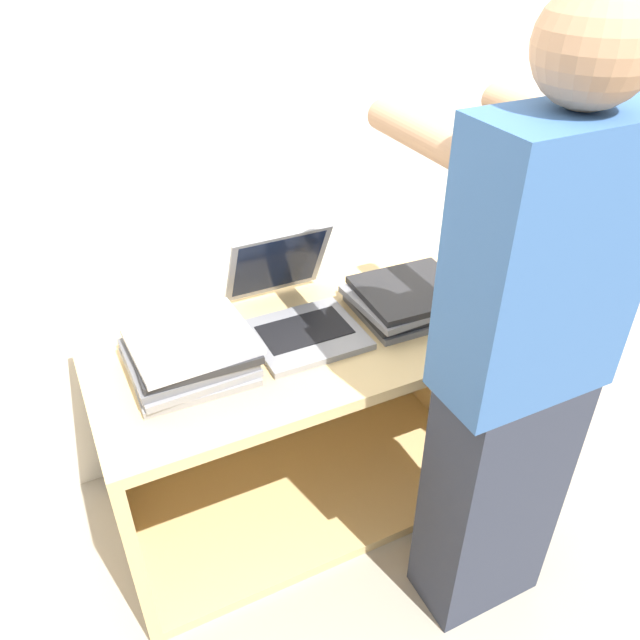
{
  "coord_description": "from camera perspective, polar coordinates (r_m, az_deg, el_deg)",
  "views": [
    {
      "loc": [
        -0.61,
        -1.04,
        1.75
      ],
      "look_at": [
        0.0,
        0.22,
        0.8
      ],
      "focal_mm": 35.0,
      "sensor_mm": 36.0,
      "label": 1
    }
  ],
  "objects": [
    {
      "name": "laptop_stack_left",
      "position": [
        1.72,
        -11.77,
        -3.09
      ],
      "size": [
        0.34,
        0.3,
        0.1
      ],
      "color": "gray",
      "rests_on": "cart"
    },
    {
      "name": "cart",
      "position": [
        2.1,
        -1.95,
        -8.1
      ],
      "size": [
        1.26,
        0.62,
        0.68
      ],
      "color": "tan",
      "rests_on": "ground_plane"
    },
    {
      "name": "wall_back",
      "position": [
        1.95,
        -6.85,
        17.65
      ],
      "size": [
        8.0,
        0.05,
        2.4
      ],
      "color": "silver",
      "rests_on": "ground_plane"
    },
    {
      "name": "person",
      "position": [
        1.54,
        17.61,
        -4.45
      ],
      "size": [
        0.4,
        0.53,
        1.65
      ],
      "color": "#2D3342",
      "rests_on": "ground_plane"
    },
    {
      "name": "laptop_open",
      "position": [
        1.85,
        -2.17,
        0.85
      ],
      "size": [
        0.31,
        0.41,
        0.27
      ],
      "color": "gray",
      "rests_on": "cart"
    },
    {
      "name": "ground_plane",
      "position": [
        2.13,
        2.72,
        -21.07
      ],
      "size": [
        12.0,
        12.0,
        0.0
      ],
      "primitive_type": "plane",
      "color": "#9E9384"
    },
    {
      "name": "laptop_stack_right",
      "position": [
        1.95,
        7.99,
        1.94
      ],
      "size": [
        0.35,
        0.3,
        0.08
      ],
      "color": "slate",
      "rests_on": "cart"
    }
  ]
}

